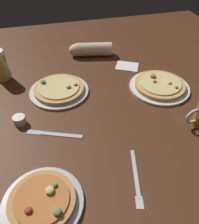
# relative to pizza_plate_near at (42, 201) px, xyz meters

# --- Properties ---
(ground_plane) EXTENTS (2.40, 2.40, 0.03)m
(ground_plane) POSITION_rel_pizza_plate_near_xyz_m (0.29, 0.36, -0.03)
(ground_plane) COLOR #4C2816
(pizza_plate_near) EXTENTS (0.27, 0.27, 0.05)m
(pizza_plate_near) POSITION_rel_pizza_plate_near_xyz_m (0.00, 0.00, 0.00)
(pizza_plate_near) COLOR #B2B2B7
(pizza_plate_near) RESTS_ON ground_plane
(pizza_plate_far) EXTENTS (0.32, 0.32, 0.05)m
(pizza_plate_far) POSITION_rel_pizza_plate_near_xyz_m (0.65, 0.49, 0.00)
(pizza_plate_far) COLOR silver
(pizza_plate_far) RESTS_ON ground_plane
(pizza_plate_side) EXTENTS (0.31, 0.31, 0.05)m
(pizza_plate_side) POSITION_rel_pizza_plate_near_xyz_m (0.13, 0.59, 0.00)
(pizza_plate_side) COLOR silver
(pizza_plate_side) RESTS_ON ground_plane
(beer_mug_amber) EXTENTS (0.10, 0.12, 0.17)m
(beer_mug_amber) POSITION_rel_pizza_plate_near_xyz_m (-0.15, 0.80, 0.07)
(beer_mug_amber) COLOR gold
(beer_mug_amber) RESTS_ON ground_plane
(ramekin_butter) EXTENTS (0.05, 0.05, 0.04)m
(ramekin_butter) POSITION_rel_pizza_plate_near_xyz_m (-0.07, 0.40, 0.00)
(ramekin_butter) COLOR silver
(ramekin_butter) RESTS_ON ground_plane
(napkin_folded) EXTENTS (0.17, 0.16, 0.01)m
(napkin_folded) POSITION_rel_pizza_plate_near_xyz_m (0.56, 0.74, -0.01)
(napkin_folded) COLOR white
(napkin_folded) RESTS_ON ground_plane
(fork_left) EXTENTS (0.08, 0.23, 0.01)m
(fork_left) POSITION_rel_pizza_plate_near_xyz_m (0.33, 0.01, -0.01)
(fork_left) COLOR silver
(fork_left) RESTS_ON ground_plane
(knife_right) EXTENTS (0.23, 0.11, 0.01)m
(knife_right) POSITION_rel_pizza_plate_near_xyz_m (0.07, 0.30, -0.01)
(knife_right) COLOR silver
(knife_right) RESTS_ON ground_plane
(diner_arm) EXTENTS (0.28, 0.13, 0.08)m
(diner_arm) POSITION_rel_pizza_plate_near_xyz_m (0.37, 0.94, 0.03)
(diner_arm) COLOR beige
(diner_arm) RESTS_ON ground_plane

